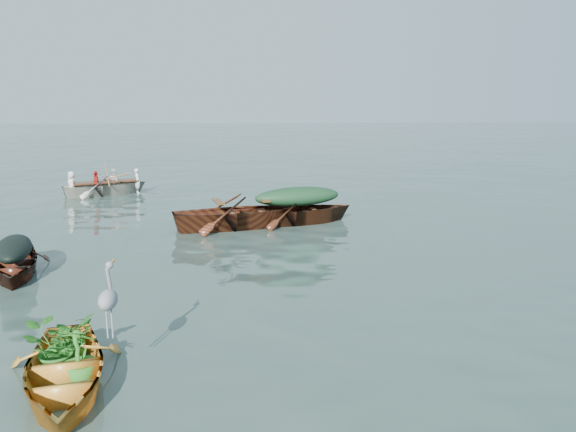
# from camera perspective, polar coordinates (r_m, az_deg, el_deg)

# --- Properties ---
(ground) EXTENTS (140.00, 140.00, 0.00)m
(ground) POSITION_cam_1_polar(r_m,az_deg,el_deg) (10.87, -4.19, -6.20)
(ground) COLOR #354B43
(ground) RESTS_ON ground
(yellow_dinghy) EXTENTS (2.18, 3.40, 0.85)m
(yellow_dinghy) POSITION_cam_1_polar(r_m,az_deg,el_deg) (7.40, -21.72, -16.08)
(yellow_dinghy) COLOR orange
(yellow_dinghy) RESTS_ON ground
(dark_covered_boat) EXTENTS (2.14, 3.43, 0.77)m
(dark_covered_boat) POSITION_cam_1_polar(r_m,az_deg,el_deg) (12.20, -25.89, -5.37)
(dark_covered_boat) COLOR #41150F
(dark_covered_boat) RESTS_ON ground
(green_tarp_boat) EXTENTS (4.60, 2.56, 1.02)m
(green_tarp_boat) POSITION_cam_1_polar(r_m,az_deg,el_deg) (15.42, 0.98, -0.75)
(green_tarp_boat) COLOR #4A1C11
(green_tarp_boat) RESTS_ON ground
(open_wooden_boat) EXTENTS (5.16, 2.77, 1.19)m
(open_wooden_boat) POSITION_cam_1_polar(r_m,az_deg,el_deg) (14.95, -4.78, -1.19)
(open_wooden_boat) COLOR brown
(open_wooden_boat) RESTS_ON ground
(rowed_boat) EXTENTS (4.14, 2.91, 0.95)m
(rowed_boat) POSITION_cam_1_polar(r_m,az_deg,el_deg) (20.98, -17.98, 2.04)
(rowed_boat) COLOR beige
(rowed_boat) RESTS_ON ground
(dark_tarp_cover) EXTENTS (1.17, 1.89, 0.40)m
(dark_tarp_cover) POSITION_cam_1_polar(r_m,az_deg,el_deg) (12.05, -26.14, -2.70)
(dark_tarp_cover) COLOR black
(dark_tarp_cover) RESTS_ON dark_covered_boat
(green_tarp_cover) EXTENTS (2.53, 1.41, 0.52)m
(green_tarp_cover) POSITION_cam_1_polar(r_m,az_deg,el_deg) (15.27, 0.99, 2.08)
(green_tarp_cover) COLOR #193E21
(green_tarp_cover) RESTS_ON green_tarp_boat
(thwart_benches) EXTENTS (2.62, 1.53, 0.04)m
(thwart_benches) POSITION_cam_1_polar(r_m,az_deg,el_deg) (14.82, -4.82, 1.12)
(thwart_benches) COLOR #542F13
(thwart_benches) RESTS_ON open_wooden_boat
(heron) EXTENTS (0.38, 0.46, 0.92)m
(heron) POSITION_cam_1_polar(r_m,az_deg,el_deg) (7.06, -17.75, -9.26)
(heron) COLOR gray
(heron) RESTS_ON yellow_dinghy
(dinghy_weeds) EXTENTS (0.92, 1.06, 0.60)m
(dinghy_weeds) POSITION_cam_1_polar(r_m,az_deg,el_deg) (7.61, -21.75, -9.31)
(dinghy_weeds) COLOR #1A651B
(dinghy_weeds) RESTS_ON yellow_dinghy
(rowers) EXTENTS (3.01, 2.26, 0.76)m
(rowers) POSITION_cam_1_polar(r_m,az_deg,el_deg) (20.86, -18.12, 4.35)
(rowers) COLOR silver
(rowers) RESTS_ON rowed_boat
(oars) EXTENTS (1.72, 2.59, 0.06)m
(oars) POSITION_cam_1_polar(r_m,az_deg,el_deg) (20.90, -18.06, 3.40)
(oars) COLOR #9B603A
(oars) RESTS_ON rowed_boat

